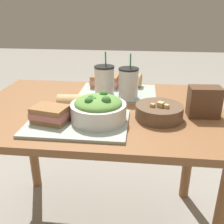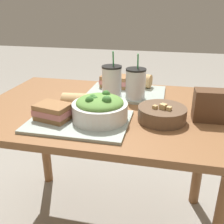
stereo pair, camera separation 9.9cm
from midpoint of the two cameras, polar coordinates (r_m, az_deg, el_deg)
dining_table at (r=1.27m, az=0.45°, el=-3.80°), size 1.15×0.80×0.76m
tray_near at (r=1.06m, az=-4.48°, el=-2.08°), size 0.40×0.29×0.01m
tray_far at (r=1.40m, az=5.14°, el=4.13°), size 0.40×0.29×0.01m
salad_bowl at (r=1.04m, az=0.05°, el=0.83°), size 0.22×0.22×0.11m
soup_bowl at (r=1.09m, az=13.39°, el=-0.37°), size 0.20×0.20×0.08m
sandwich_near at (r=1.07m, az=-10.15°, el=0.02°), size 0.16×0.13×0.06m
baguette_near at (r=1.15m, az=-5.03°, el=2.21°), size 0.14×0.09×0.07m
sandwich_far at (r=1.47m, az=2.52°, el=6.72°), size 0.16×0.12×0.06m
baguette_far at (r=1.48m, az=8.48°, el=6.76°), size 0.12×0.09×0.07m
drink_cup_dark at (r=1.30m, az=2.14°, el=6.43°), size 0.10×0.10×0.23m
drink_cup_red at (r=1.29m, az=7.36°, el=5.92°), size 0.10×0.10×0.22m
chip_bag at (r=1.15m, az=22.90°, el=1.26°), size 0.13×0.08×0.13m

